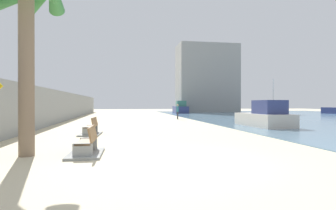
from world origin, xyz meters
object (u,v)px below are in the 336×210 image
at_px(boat_far_right, 180,108).
at_px(palm_tree, 25,12).
at_px(boat_nearest, 273,110).
at_px(person_walking, 178,110).
at_px(boat_outer, 265,117).
at_px(bench_near, 87,148).
at_px(bench_far, 91,131).

bearing_deg(boat_far_right, palm_tree, -109.44).
bearing_deg(boat_nearest, boat_far_right, 143.04).
relative_size(palm_tree, person_walking, 3.79).
bearing_deg(boat_nearest, boat_outer, -122.08).
relative_size(palm_tree, boat_outer, 1.26).
xyz_separation_m(bench_near, boat_outer, (11.90, 9.44, 0.53)).
xyz_separation_m(person_walking, boat_outer, (4.50, -10.79, -0.23)).
relative_size(palm_tree, bench_near, 3.02).
relative_size(boat_nearest, boat_far_right, 0.93).
bearing_deg(palm_tree, boat_outer, 33.95).
height_order(boat_nearest, boat_outer, boat_nearest).
bearing_deg(bench_far, person_walking, 60.53).
relative_size(boat_far_right, boat_outer, 1.53).
xyz_separation_m(person_walking, boat_far_right, (4.50, 19.22, -0.10)).
height_order(palm_tree, boat_far_right, boat_far_right).
bearing_deg(person_walking, bench_near, -110.09).
height_order(bench_near, person_walking, person_walking).
bearing_deg(bench_near, palm_tree, 177.46).
bearing_deg(boat_outer, bench_far, -165.53).
distance_m(bench_near, boat_far_right, 41.21).
bearing_deg(palm_tree, boat_nearest, 48.12).
relative_size(person_walking, boat_far_right, 0.22).
height_order(person_walking, boat_outer, boat_outer).
xyz_separation_m(person_walking, boat_nearest, (17.28, 9.60, -0.28)).
relative_size(person_walking, boat_nearest, 0.23).
bearing_deg(boat_nearest, person_walking, -150.94).
xyz_separation_m(bench_far, boat_far_right, (12.41, 33.21, 0.65)).
distance_m(bench_near, bench_far, 6.26).
distance_m(boat_far_right, boat_outer, 30.01).
distance_m(bench_near, boat_nearest, 38.72).
height_order(bench_near, boat_far_right, boat_far_right).
bearing_deg(boat_far_right, boat_outer, -90.01).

